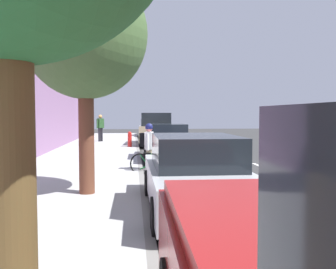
{
  "coord_description": "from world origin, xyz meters",
  "views": [
    {
      "loc": [
        1.93,
        14.39,
        1.93
      ],
      "look_at": [
        0.79,
        2.29,
        1.25
      ],
      "focal_mm": 39.74,
      "sensor_mm": 36.0,
      "label": 1
    }
  ],
  "objects_px": {
    "fire_hydrant": "(130,139)",
    "parked_sedan_white_nearest": "(150,128)",
    "parked_suv_tan_second": "(156,129)",
    "street_tree_near_cyclist": "(85,35)",
    "bicycle_at_curb": "(156,164)",
    "parked_sedan_dark_blue_mid": "(166,142)",
    "parked_sedan_silver_far": "(195,175)",
    "pedestrian_on_phone": "(100,126)",
    "cyclist_with_backpack": "(148,143)"
  },
  "relations": [
    {
      "from": "bicycle_at_curb",
      "to": "street_tree_near_cyclist",
      "type": "distance_m",
      "value": 4.8
    },
    {
      "from": "cyclist_with_backpack",
      "to": "fire_hydrant",
      "type": "height_order",
      "value": "cyclist_with_backpack"
    },
    {
      "from": "bicycle_at_curb",
      "to": "fire_hydrant",
      "type": "distance_m",
      "value": 9.03
    },
    {
      "from": "parked_sedan_silver_far",
      "to": "fire_hydrant",
      "type": "xyz_separation_m",
      "value": [
        1.37,
        -13.51,
        -0.2
      ]
    },
    {
      "from": "street_tree_near_cyclist",
      "to": "parked_sedan_dark_blue_mid",
      "type": "bearing_deg",
      "value": -109.68
    },
    {
      "from": "parked_suv_tan_second",
      "to": "pedestrian_on_phone",
      "type": "distance_m",
      "value": 4.28
    },
    {
      "from": "parked_sedan_white_nearest",
      "to": "pedestrian_on_phone",
      "type": "distance_m",
      "value": 7.25
    },
    {
      "from": "street_tree_near_cyclist",
      "to": "pedestrian_on_phone",
      "type": "relative_size",
      "value": 2.88
    },
    {
      "from": "bicycle_at_curb",
      "to": "parked_suv_tan_second",
      "type": "bearing_deg",
      "value": -93.68
    },
    {
      "from": "parked_suv_tan_second",
      "to": "cyclist_with_backpack",
      "type": "height_order",
      "value": "parked_suv_tan_second"
    },
    {
      "from": "street_tree_near_cyclist",
      "to": "fire_hydrant",
      "type": "height_order",
      "value": "street_tree_near_cyclist"
    },
    {
      "from": "parked_suv_tan_second",
      "to": "street_tree_near_cyclist",
      "type": "height_order",
      "value": "street_tree_near_cyclist"
    },
    {
      "from": "parked_sedan_dark_blue_mid",
      "to": "fire_hydrant",
      "type": "bearing_deg",
      "value": -73.17
    },
    {
      "from": "parked_sedan_dark_blue_mid",
      "to": "bicycle_at_curb",
      "type": "bearing_deg",
      "value": 79.97
    },
    {
      "from": "pedestrian_on_phone",
      "to": "parked_sedan_silver_far",
      "type": "bearing_deg",
      "value": 100.63
    },
    {
      "from": "street_tree_near_cyclist",
      "to": "fire_hydrant",
      "type": "distance_m",
      "value": 12.41
    },
    {
      "from": "bicycle_at_curb",
      "to": "cyclist_with_backpack",
      "type": "height_order",
      "value": "cyclist_with_backpack"
    },
    {
      "from": "parked_sedan_dark_blue_mid",
      "to": "pedestrian_on_phone",
      "type": "xyz_separation_m",
      "value": [
        3.52,
        -9.38,
        0.37
      ]
    },
    {
      "from": "parked_suv_tan_second",
      "to": "parked_sedan_silver_far",
      "type": "bearing_deg",
      "value": 89.19
    },
    {
      "from": "fire_hydrant",
      "to": "parked_sedan_silver_far",
      "type": "bearing_deg",
      "value": 95.79
    },
    {
      "from": "parked_suv_tan_second",
      "to": "parked_sedan_dark_blue_mid",
      "type": "bearing_deg",
      "value": 89.83
    },
    {
      "from": "parked_suv_tan_second",
      "to": "parked_sedan_silver_far",
      "type": "distance_m",
      "value": 15.32
    },
    {
      "from": "fire_hydrant",
      "to": "parked_sedan_dark_blue_mid",
      "type": "bearing_deg",
      "value": 106.83
    },
    {
      "from": "parked_sedan_white_nearest",
      "to": "fire_hydrant",
      "type": "bearing_deg",
      "value": 81.23
    },
    {
      "from": "parked_suv_tan_second",
      "to": "bicycle_at_curb",
      "type": "bearing_deg",
      "value": 86.32
    },
    {
      "from": "fire_hydrant",
      "to": "parked_sedan_white_nearest",
      "type": "bearing_deg",
      "value": -98.77
    },
    {
      "from": "bicycle_at_curb",
      "to": "pedestrian_on_phone",
      "type": "bearing_deg",
      "value": -77.81
    },
    {
      "from": "parked_sedan_silver_far",
      "to": "parked_suv_tan_second",
      "type": "bearing_deg",
      "value": -90.81
    },
    {
      "from": "cyclist_with_backpack",
      "to": "fire_hydrant",
      "type": "bearing_deg",
      "value": -85.52
    },
    {
      "from": "parked_sedan_white_nearest",
      "to": "parked_suv_tan_second",
      "type": "height_order",
      "value": "parked_suv_tan_second"
    },
    {
      "from": "parked_sedan_silver_far",
      "to": "pedestrian_on_phone",
      "type": "bearing_deg",
      "value": -79.37
    },
    {
      "from": "parked_sedan_white_nearest",
      "to": "parked_sedan_silver_far",
      "type": "height_order",
      "value": "same"
    },
    {
      "from": "parked_sedan_white_nearest",
      "to": "pedestrian_on_phone",
      "type": "bearing_deg",
      "value": 60.45
    },
    {
      "from": "parked_suv_tan_second",
      "to": "cyclist_with_backpack",
      "type": "relative_size",
      "value": 2.96
    },
    {
      "from": "parked_sedan_dark_blue_mid",
      "to": "bicycle_at_curb",
      "type": "height_order",
      "value": "parked_sedan_dark_blue_mid"
    },
    {
      "from": "parked_suv_tan_second",
      "to": "cyclist_with_backpack",
      "type": "distance_m",
      "value": 10.37
    },
    {
      "from": "parked_sedan_dark_blue_mid",
      "to": "cyclist_with_backpack",
      "type": "xyz_separation_m",
      "value": [
        0.9,
        3.35,
        0.23
      ]
    },
    {
      "from": "parked_sedan_dark_blue_mid",
      "to": "street_tree_near_cyclist",
      "type": "distance_m",
      "value": 7.79
    },
    {
      "from": "parked_sedan_white_nearest",
      "to": "bicycle_at_curb",
      "type": "height_order",
      "value": "parked_sedan_white_nearest"
    },
    {
      "from": "bicycle_at_curb",
      "to": "pedestrian_on_phone",
      "type": "distance_m",
      "value": 13.51
    },
    {
      "from": "parked_sedan_white_nearest",
      "to": "fire_hydrant",
      "type": "relative_size",
      "value": 5.25
    },
    {
      "from": "parked_sedan_silver_far",
      "to": "pedestrian_on_phone",
      "type": "distance_m",
      "value": 18.02
    },
    {
      "from": "parked_suv_tan_second",
      "to": "street_tree_near_cyclist",
      "type": "relative_size",
      "value": 0.95
    },
    {
      "from": "parked_sedan_dark_blue_mid",
      "to": "street_tree_near_cyclist",
      "type": "xyz_separation_m",
      "value": [
        2.43,
        6.79,
        2.94
      ]
    },
    {
      "from": "cyclist_with_backpack",
      "to": "street_tree_near_cyclist",
      "type": "distance_m",
      "value": 4.64
    },
    {
      "from": "parked_suv_tan_second",
      "to": "fire_hydrant",
      "type": "distance_m",
      "value": 2.45
    },
    {
      "from": "cyclist_with_backpack",
      "to": "pedestrian_on_phone",
      "type": "relative_size",
      "value": 0.93
    },
    {
      "from": "parked_suv_tan_second",
      "to": "pedestrian_on_phone",
      "type": "relative_size",
      "value": 2.74
    },
    {
      "from": "parked_suv_tan_second",
      "to": "parked_sedan_silver_far",
      "type": "height_order",
      "value": "parked_suv_tan_second"
    },
    {
      "from": "parked_suv_tan_second",
      "to": "parked_sedan_silver_far",
      "type": "xyz_separation_m",
      "value": [
        0.22,
        15.32,
        -0.27
      ]
    }
  ]
}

